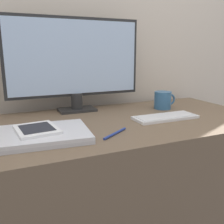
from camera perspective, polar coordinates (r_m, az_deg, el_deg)
The scene contains 8 objects.
wall_back at distance 1.40m, azimuth -7.45°, elevation 21.58°, with size 3.60×0.05×2.40m.
desk at distance 1.20m, azimuth -0.49°, elevation -18.98°, with size 1.37×0.62×0.72m.
monitor at distance 1.21m, azimuth -8.40°, elevation 11.36°, with size 0.65×0.11×0.44m.
keyboard at distance 1.11m, azimuth 12.10°, elevation -1.14°, with size 0.28×0.11×0.01m.
laptop at distance 0.88m, azimuth -15.48°, elevation -4.98°, with size 0.32×0.26×0.02m.
ereader at distance 0.88m, azimuth -16.84°, elevation -3.77°, with size 0.15×0.17×0.01m.
coffee_mug at distance 1.30m, azimuth 11.59°, elevation 2.67°, with size 0.12×0.09×0.09m.
pen at distance 0.88m, azimuth 0.71°, elevation -4.91°, with size 0.12×0.09×0.01m.
Camera 1 is at (-0.39, -0.75, 1.00)m, focal length 40.00 mm.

